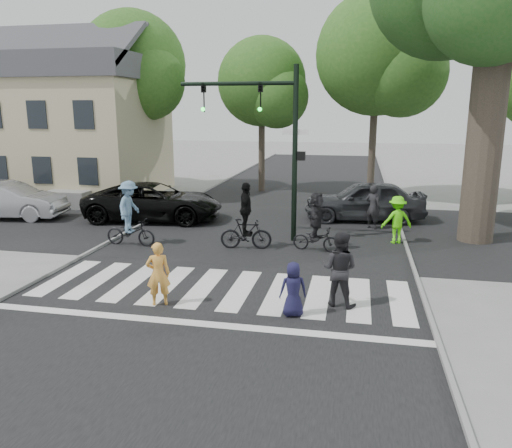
{
  "coord_description": "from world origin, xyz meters",
  "views": [
    {
      "loc": [
        3.33,
        -10.82,
        4.57
      ],
      "look_at": [
        0.5,
        3.0,
        1.3
      ],
      "focal_mm": 35.0,
      "sensor_mm": 36.0,
      "label": 1
    }
  ],
  "objects_px": {
    "car_suv": "(154,202)",
    "car_silver": "(7,200)",
    "cyclist_right": "(316,225)",
    "car_grey": "(364,201)",
    "pedestrian_adult": "(339,269)",
    "pedestrian_child": "(293,289)",
    "cyclist_mid": "(246,222)",
    "cyclist_left": "(130,218)",
    "traffic_signal": "(271,129)",
    "pedestrian_woman": "(158,274)"
  },
  "relations": [
    {
      "from": "cyclist_mid",
      "to": "pedestrian_child",
      "type": "bearing_deg",
      "value": -66.54
    },
    {
      "from": "pedestrian_woman",
      "to": "car_silver",
      "type": "relative_size",
      "value": 0.33
    },
    {
      "from": "pedestrian_child",
      "to": "cyclist_left",
      "type": "bearing_deg",
      "value": -55.03
    },
    {
      "from": "cyclist_right",
      "to": "car_silver",
      "type": "distance_m",
      "value": 13.45
    },
    {
      "from": "pedestrian_child",
      "to": "cyclist_mid",
      "type": "distance_m",
      "value": 5.67
    },
    {
      "from": "cyclist_right",
      "to": "car_silver",
      "type": "xyz_separation_m",
      "value": [
        -13.24,
        2.36,
        -0.09
      ]
    },
    {
      "from": "cyclist_mid",
      "to": "car_grey",
      "type": "xyz_separation_m",
      "value": [
        3.87,
        5.25,
        -0.08
      ]
    },
    {
      "from": "car_suv",
      "to": "car_silver",
      "type": "relative_size",
      "value": 1.19
    },
    {
      "from": "cyclist_left",
      "to": "car_grey",
      "type": "relative_size",
      "value": 0.45
    },
    {
      "from": "cyclist_mid",
      "to": "car_grey",
      "type": "distance_m",
      "value": 6.53
    },
    {
      "from": "pedestrian_adult",
      "to": "cyclist_mid",
      "type": "distance_m",
      "value": 5.42
    },
    {
      "from": "car_grey",
      "to": "pedestrian_adult",
      "type": "bearing_deg",
      "value": -10.26
    },
    {
      "from": "cyclist_left",
      "to": "car_suv",
      "type": "bearing_deg",
      "value": 101.45
    },
    {
      "from": "traffic_signal",
      "to": "car_silver",
      "type": "xyz_separation_m",
      "value": [
        -11.51,
        1.22,
        -3.12
      ]
    },
    {
      "from": "pedestrian_adult",
      "to": "cyclist_right",
      "type": "relative_size",
      "value": 0.92
    },
    {
      "from": "pedestrian_woman",
      "to": "car_suv",
      "type": "bearing_deg",
      "value": -88.43
    },
    {
      "from": "pedestrian_child",
      "to": "cyclist_right",
      "type": "bearing_deg",
      "value": -107.75
    },
    {
      "from": "car_suv",
      "to": "cyclist_left",
      "type": "bearing_deg",
      "value": -175.11
    },
    {
      "from": "pedestrian_child",
      "to": "cyclist_mid",
      "type": "relative_size",
      "value": 0.56
    },
    {
      "from": "traffic_signal",
      "to": "car_grey",
      "type": "relative_size",
      "value": 1.22
    },
    {
      "from": "pedestrian_adult",
      "to": "car_suv",
      "type": "height_order",
      "value": "pedestrian_adult"
    },
    {
      "from": "car_grey",
      "to": "traffic_signal",
      "type": "bearing_deg",
      "value": -46.71
    },
    {
      "from": "cyclist_left",
      "to": "cyclist_mid",
      "type": "xyz_separation_m",
      "value": [
        3.95,
        0.38,
        -0.05
      ]
    },
    {
      "from": "traffic_signal",
      "to": "cyclist_mid",
      "type": "relative_size",
      "value": 2.69
    },
    {
      "from": "cyclist_right",
      "to": "car_silver",
      "type": "relative_size",
      "value": 0.41
    },
    {
      "from": "cyclist_mid",
      "to": "pedestrian_adult",
      "type": "bearing_deg",
      "value": -53.43
    },
    {
      "from": "cyclist_mid",
      "to": "car_suv",
      "type": "height_order",
      "value": "cyclist_mid"
    },
    {
      "from": "pedestrian_woman",
      "to": "pedestrian_child",
      "type": "bearing_deg",
      "value": 158.0
    },
    {
      "from": "cyclist_left",
      "to": "car_suv",
      "type": "height_order",
      "value": "cyclist_left"
    },
    {
      "from": "car_suv",
      "to": "car_silver",
      "type": "height_order",
      "value": "car_suv"
    },
    {
      "from": "pedestrian_child",
      "to": "car_silver",
      "type": "height_order",
      "value": "car_silver"
    },
    {
      "from": "pedestrian_child",
      "to": "pedestrian_adult",
      "type": "height_order",
      "value": "pedestrian_adult"
    },
    {
      "from": "traffic_signal",
      "to": "pedestrian_woman",
      "type": "height_order",
      "value": "traffic_signal"
    },
    {
      "from": "cyclist_left",
      "to": "cyclist_right",
      "type": "height_order",
      "value": "cyclist_left"
    },
    {
      "from": "pedestrian_adult",
      "to": "car_silver",
      "type": "distance_m",
      "value": 15.77
    },
    {
      "from": "car_silver",
      "to": "car_grey",
      "type": "bearing_deg",
      "value": -87.8
    },
    {
      "from": "traffic_signal",
      "to": "car_silver",
      "type": "height_order",
      "value": "traffic_signal"
    },
    {
      "from": "cyclist_left",
      "to": "car_suv",
      "type": "xyz_separation_m",
      "value": [
        -0.79,
        3.9,
        -0.18
      ]
    },
    {
      "from": "pedestrian_child",
      "to": "car_silver",
      "type": "relative_size",
      "value": 0.27
    },
    {
      "from": "traffic_signal",
      "to": "pedestrian_adult",
      "type": "xyz_separation_m",
      "value": [
        2.66,
        -5.71,
        -3.0
      ]
    },
    {
      "from": "cyclist_left",
      "to": "cyclist_right",
      "type": "relative_size",
      "value": 1.14
    },
    {
      "from": "pedestrian_adult",
      "to": "cyclist_left",
      "type": "height_order",
      "value": "cyclist_left"
    },
    {
      "from": "cyclist_left",
      "to": "cyclist_mid",
      "type": "height_order",
      "value": "cyclist_mid"
    },
    {
      "from": "cyclist_right",
      "to": "car_grey",
      "type": "height_order",
      "value": "cyclist_right"
    },
    {
      "from": "pedestrian_woman",
      "to": "car_suv",
      "type": "height_order",
      "value": "car_suv"
    },
    {
      "from": "cyclist_left",
      "to": "cyclist_mid",
      "type": "relative_size",
      "value": 1.0
    },
    {
      "from": "cyclist_left",
      "to": "traffic_signal",
      "type": "bearing_deg",
      "value": 20.96
    },
    {
      "from": "traffic_signal",
      "to": "cyclist_left",
      "type": "xyz_separation_m",
      "value": [
        -4.52,
        -1.73,
        -2.94
      ]
    },
    {
      "from": "car_silver",
      "to": "pedestrian_child",
      "type": "bearing_deg",
      "value": -128.53
    },
    {
      "from": "cyclist_right",
      "to": "car_grey",
      "type": "bearing_deg",
      "value": 72.69
    }
  ]
}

